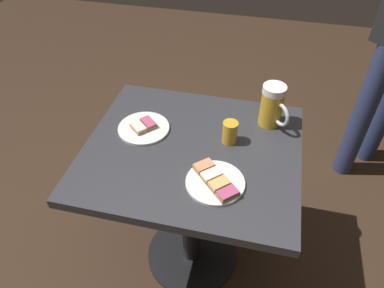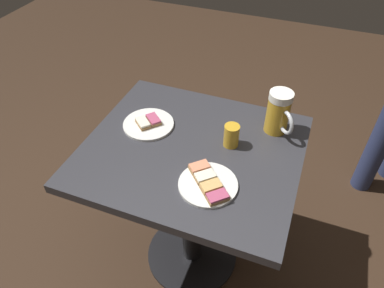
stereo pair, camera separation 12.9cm
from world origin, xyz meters
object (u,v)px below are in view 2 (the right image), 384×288
(plate_far, at_px, (148,124))
(beer_glass_small, at_px, (231,136))
(plate_near, at_px, (208,183))
(beer_mug, at_px, (279,113))

(plate_far, distance_m, beer_glass_small, 0.34)
(plate_near, bearing_deg, beer_mug, -112.75)
(plate_far, distance_m, beer_mug, 0.50)
(plate_far, xyz_separation_m, beer_mug, (-0.47, -0.15, 0.08))
(plate_near, xyz_separation_m, beer_mug, (-0.15, -0.36, 0.07))
(plate_near, xyz_separation_m, beer_glass_small, (-0.01, -0.22, 0.03))
(plate_far, bearing_deg, beer_glass_small, -178.77)
(plate_far, relative_size, beer_glass_small, 2.28)
(plate_near, height_order, plate_far, same)
(plate_far, bearing_deg, plate_near, 146.52)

